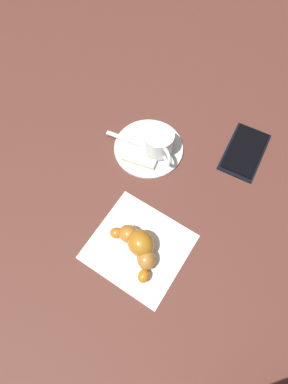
{
  "coord_description": "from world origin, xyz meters",
  "views": [
    {
      "loc": [
        -0.26,
        -0.11,
        0.59
      ],
      "look_at": [
        -0.01,
        -0.02,
        0.01
      ],
      "focal_mm": 30.02,
      "sensor_mm": 36.0,
      "label": 1
    }
  ],
  "objects": [
    {
      "name": "ground_plane",
      "position": [
        0.0,
        0.0,
        0.0
      ],
      "size": [
        1.8,
        1.8,
        0.0
      ],
      "primitive_type": "plane",
      "color": "#522B23"
    },
    {
      "name": "saucer",
      "position": [
        0.1,
        0.01,
        0.0
      ],
      "size": [
        0.15,
        0.15,
        0.01
      ],
      "primitive_type": "cylinder",
      "color": "silver",
      "rests_on": "ground"
    },
    {
      "name": "sugar_packet",
      "position": [
        0.06,
        0.02,
        0.01
      ],
      "size": [
        0.02,
        0.07,
        0.01
      ],
      "primitive_type": "cube",
      "rotation": [
        0.0,
        0.0,
        11.01
      ],
      "color": "beige",
      "rests_on": "saucer"
    },
    {
      "name": "napkin",
      "position": [
        -0.11,
        -0.05,
        0.0
      ],
      "size": [
        0.19,
        0.2,
        0.0
      ],
      "primitive_type": "cube",
      "rotation": [
        0.0,
        0.0,
        -0.21
      ],
      "color": "silver",
      "rests_on": "ground"
    },
    {
      "name": "croissant",
      "position": [
        -0.12,
        -0.05,
        0.02
      ],
      "size": [
        0.1,
        0.11,
        0.05
      ],
      "color": "#AE6717",
      "rests_on": "napkin"
    },
    {
      "name": "cell_phone",
      "position": [
        0.16,
        -0.18,
        0.01
      ],
      "size": [
        0.14,
        0.09,
        0.01
      ],
      "color": "black",
      "rests_on": "ground"
    },
    {
      "name": "teaspoon",
      "position": [
        0.09,
        0.02,
        0.01
      ],
      "size": [
        0.02,
        0.14,
        0.01
      ],
      "color": "silver",
      "rests_on": "saucer"
    },
    {
      "name": "espresso_cup",
      "position": [
        0.1,
        -0.01,
        0.03
      ],
      "size": [
        0.08,
        0.07,
        0.05
      ],
      "color": "silver",
      "rests_on": "saucer"
    }
  ]
}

